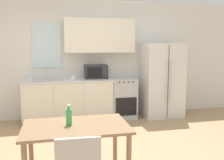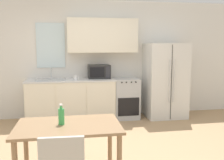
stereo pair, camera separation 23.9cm
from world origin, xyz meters
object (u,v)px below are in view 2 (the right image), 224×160
Objects in this scene: microwave at (99,71)px; dining_table at (69,134)px; oven_range at (126,98)px; drink_bottle at (61,116)px; coffee_mug at (76,78)px; refrigerator at (165,80)px.

microwave is 0.42× the size of dining_table.
drink_bottle is (-1.37, -2.73, 0.40)m from oven_range.
microwave reaches higher than coffee_mug.
microwave reaches higher than drink_bottle.
microwave is at bearing 74.77° from drink_bottle.
drink_bottle is (-0.77, -2.82, -0.21)m from microwave.
oven_range reaches higher than dining_table.
coffee_mug is (-0.53, -0.22, -0.11)m from microwave.
refrigerator is 1.56m from microwave.
oven_range is 0.78× the size of dining_table.
drink_bottle is at bearing 168.44° from dining_table.
oven_range is at bearing 63.28° from drink_bottle.
refrigerator reaches higher than microwave.
drink_bottle is at bearing -116.72° from oven_range.
microwave is 2.95m from dining_table.
refrigerator is at bearing 49.21° from drink_bottle.
coffee_mug is (-2.06, -0.07, 0.12)m from refrigerator.
refrigerator is 7.20× the size of drink_bottle.
coffee_mug is (-1.14, -0.13, 0.51)m from oven_range.
refrigerator reaches higher than dining_table.
microwave is at bearing 174.26° from refrigerator.
coffee_mug is at bearing -157.09° from microwave.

